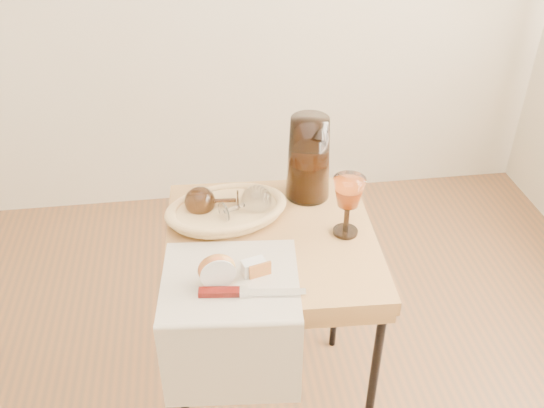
{
  "coord_description": "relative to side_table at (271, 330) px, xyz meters",
  "views": [
    {
      "loc": [
        0.16,
        -0.78,
        1.7
      ],
      "look_at": [
        0.33,
        0.46,
        0.84
      ],
      "focal_mm": 39.3,
      "sensor_mm": 36.0,
      "label": 1
    }
  ],
  "objects": [
    {
      "name": "apple_half",
      "position": [
        -0.15,
        -0.17,
        0.41
      ],
      "size": [
        0.1,
        0.06,
        0.08
      ],
      "primitive_type": "ellipsoid",
      "rotation": [
        0.0,
        0.0,
        0.1
      ],
      "color": "red",
      "rests_on": "tea_towel"
    },
    {
      "name": "apple_wedge",
      "position": [
        -0.06,
        -0.15,
        0.38
      ],
      "size": [
        0.06,
        0.05,
        0.04
      ],
      "primitive_type": "cube",
      "rotation": [
        0.0,
        0.0,
        0.28
      ],
      "color": "silver",
      "rests_on": "tea_towel"
    },
    {
      "name": "goblet_lying_b",
      "position": [
        -0.07,
        0.08,
        0.41
      ],
      "size": [
        0.16,
        0.14,
        0.09
      ],
      "primitive_type": null,
      "rotation": [
        0.0,
        0.0,
        0.45
      ],
      "color": "white",
      "rests_on": "bread_basket"
    },
    {
      "name": "side_table",
      "position": [
        0.0,
        0.0,
        0.0
      ],
      "size": [
        0.59,
        0.59,
        0.72
      ],
      "primitive_type": null,
      "rotation": [
        0.0,
        0.0,
        -0.05
      ],
      "color": "brown",
      "rests_on": "floor"
    },
    {
      "name": "table_knife",
      "position": [
        -0.09,
        -0.22,
        0.38
      ],
      "size": [
        0.25,
        0.05,
        0.02
      ],
      "primitive_type": null,
      "rotation": [
        0.0,
        0.0,
        -0.12
      ],
      "color": "silver",
      "rests_on": "tea_towel"
    },
    {
      "name": "wine_goblet",
      "position": [
        0.2,
        -0.01,
        0.45
      ],
      "size": [
        0.09,
        0.09,
        0.18
      ],
      "primitive_type": null,
      "rotation": [
        0.0,
        0.0,
        0.1
      ],
      "color": "white",
      "rests_on": "side_table"
    },
    {
      "name": "bread_basket",
      "position": [
        -0.11,
        0.1,
        0.38
      ],
      "size": [
        0.34,
        0.26,
        0.04
      ],
      "primitive_type": null,
      "rotation": [
        0.0,
        0.0,
        0.19
      ],
      "color": "#A2754D",
      "rests_on": "side_table"
    },
    {
      "name": "pitcher",
      "position": [
        0.13,
        0.19,
        0.48
      ],
      "size": [
        0.25,
        0.3,
        0.29
      ],
      "primitive_type": null,
      "rotation": [
        0.0,
        0.0,
        -0.38
      ],
      "color": "black",
      "rests_on": "side_table"
    },
    {
      "name": "tea_towel",
      "position": [
        -0.12,
        -0.16,
        0.36
      ],
      "size": [
        0.36,
        0.33,
        0.01
      ],
      "primitive_type": "cube",
      "rotation": [
        0.0,
        0.0,
        -0.09
      ],
      "color": "beige",
      "rests_on": "side_table"
    },
    {
      "name": "goblet_lying_a",
      "position": [
        -0.14,
        0.11,
        0.41
      ],
      "size": [
        0.15,
        0.1,
        0.09
      ],
      "primitive_type": null,
      "rotation": [
        0.0,
        0.0,
        3.07
      ],
      "color": "#4C301A",
      "rests_on": "bread_basket"
    }
  ]
}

